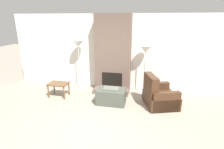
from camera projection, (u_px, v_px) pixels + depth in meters
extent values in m
plane|color=gray|center=(91.00, 133.00, 3.91)|extent=(24.00, 24.00, 0.00)
cube|color=silver|center=(114.00, 53.00, 6.09)|extent=(7.51, 0.06, 2.60)
cube|color=brown|center=(113.00, 54.00, 5.88)|extent=(1.19, 0.39, 2.60)
cube|color=brown|center=(111.00, 91.00, 5.92)|extent=(1.19, 0.32, 0.17)
cube|color=black|center=(112.00, 80.00, 5.96)|extent=(0.69, 0.02, 0.53)
cube|color=#474C42|center=(111.00, 96.00, 5.20)|extent=(0.84, 0.54, 0.45)
cube|color=#60665B|center=(111.00, 89.00, 5.13)|extent=(0.46, 0.30, 0.05)
cube|color=#422819|center=(160.00, 99.00, 5.10)|extent=(1.08, 1.12, 0.37)
cube|color=#422819|center=(150.00, 91.00, 4.97)|extent=(0.42, 0.77, 0.94)
cube|color=#422819|center=(166.00, 102.00, 4.71)|extent=(0.77, 0.39, 0.57)
cube|color=#422819|center=(156.00, 91.00, 5.42)|extent=(0.77, 0.39, 0.57)
cube|color=brown|center=(58.00, 84.00, 5.61)|extent=(0.62, 0.44, 0.04)
cylinder|color=brown|center=(48.00, 92.00, 5.56)|extent=(0.04, 0.04, 0.42)
cylinder|color=brown|center=(64.00, 93.00, 5.46)|extent=(0.04, 0.04, 0.42)
cylinder|color=brown|center=(54.00, 88.00, 5.90)|extent=(0.04, 0.04, 0.42)
cylinder|color=brown|center=(69.00, 89.00, 5.79)|extent=(0.04, 0.04, 0.42)
cylinder|color=#ADADB2|center=(81.00, 88.00, 6.37)|extent=(0.27, 0.27, 0.02)
cylinder|color=#ADADB2|center=(80.00, 68.00, 6.14)|extent=(0.03, 0.03, 1.51)
cone|color=silver|center=(78.00, 44.00, 5.87)|extent=(0.37, 0.37, 0.21)
cylinder|color=#ADADB2|center=(143.00, 93.00, 5.94)|extent=(0.27, 0.27, 0.02)
cylinder|color=#ADADB2|center=(144.00, 73.00, 5.72)|extent=(0.03, 0.03, 1.40)
cone|color=silver|center=(146.00, 49.00, 5.47)|extent=(0.37, 0.37, 0.21)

